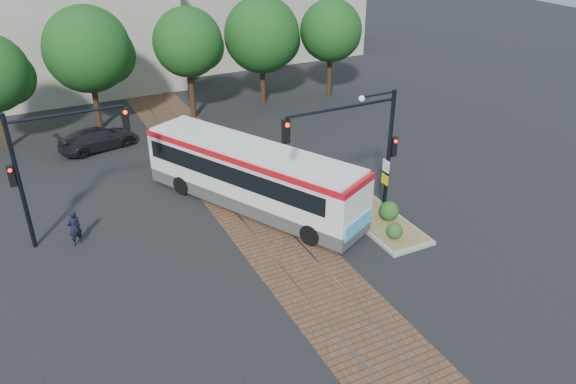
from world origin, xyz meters
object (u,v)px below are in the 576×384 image
traffic_island (379,215)px  parked_car (98,138)px  signal_pole_main (366,141)px  city_bus (251,174)px  signal_pole_left (45,159)px  officer (74,228)px

traffic_island → parked_car: (-9.99, 14.36, 0.32)m
signal_pole_main → parked_car: size_ratio=1.33×
city_bus → traffic_island: (4.61, -3.98, -1.39)m
traffic_island → signal_pole_main: size_ratio=0.87×
traffic_island → signal_pole_left: (-13.19, 4.89, 3.54)m
city_bus → signal_pole_main: bearing=-73.8°
officer → parked_car: 10.41m
signal_pole_main → signal_pole_left: (-12.23, 4.80, -0.29)m
officer → parked_car: (2.68, 10.06, -0.15)m
traffic_island → signal_pole_left: size_ratio=0.87×
officer → signal_pole_main: bearing=137.0°
city_bus → officer: (-8.06, 0.32, -0.91)m
parked_car → signal_pole_left: bearing=147.8°
signal_pole_left → city_bus: bearing=-6.1°
traffic_island → signal_pole_main: (-0.96, 0.09, 3.83)m
signal_pole_left → officer: size_ratio=3.72×
traffic_island → parked_car: parked_car is taller
traffic_island → officer: bearing=161.3°
parked_car → traffic_island: bearing=-158.7°
parked_car → officer: bearing=151.6°
signal_pole_main → city_bus: bearing=133.2°
officer → signal_pole_left: bearing=-72.2°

